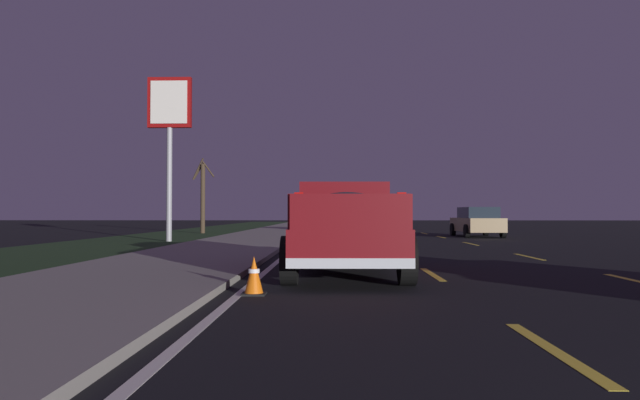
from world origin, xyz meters
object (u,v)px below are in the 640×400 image
(pickup_truck, at_px, (345,225))
(sedan_white, at_px, (339,220))
(gas_price_sign, at_px, (170,118))
(sedan_tan, at_px, (477,222))
(traffic_cone_near, at_px, (254,276))
(bare_tree_far, at_px, (203,196))

(pickup_truck, distance_m, sedan_white, 26.35)
(gas_price_sign, bearing_deg, sedan_tan, -69.88)
(pickup_truck, relative_size, gas_price_sign, 0.76)
(pickup_truck, height_order, traffic_cone_near, pickup_truck)
(sedan_white, bearing_deg, traffic_cone_near, 177.07)
(traffic_cone_near, bearing_deg, bare_tree_far, 14.49)
(sedan_tan, distance_m, bare_tree_far, 16.34)
(pickup_truck, bearing_deg, traffic_cone_near, 155.01)
(sedan_white, relative_size, bare_tree_far, 0.96)
(pickup_truck, bearing_deg, gas_price_sign, 29.13)
(gas_price_sign, height_order, traffic_cone_near, gas_price_sign)
(sedan_white, distance_m, bare_tree_far, 8.96)
(bare_tree_far, xyz_separation_m, traffic_cone_near, (-26.61, -6.87, -2.02))
(pickup_truck, bearing_deg, sedan_tan, -21.16)
(gas_price_sign, xyz_separation_m, traffic_cone_near, (-16.32, -5.99, -5.11))
(gas_price_sign, bearing_deg, sedan_white, -29.82)
(sedan_tan, xyz_separation_m, traffic_cone_near, (-21.67, 8.63, -0.50))
(sedan_white, height_order, bare_tree_far, bare_tree_far)
(pickup_truck, height_order, sedan_white, pickup_truck)
(sedan_white, bearing_deg, gas_price_sign, 150.18)
(bare_tree_far, relative_size, traffic_cone_near, 7.97)
(sedan_white, height_order, gas_price_sign, gas_price_sign)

